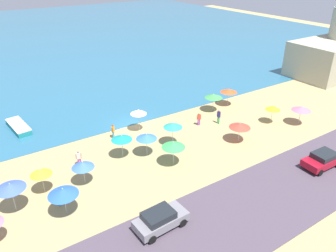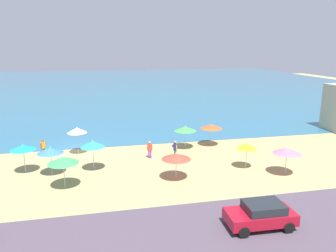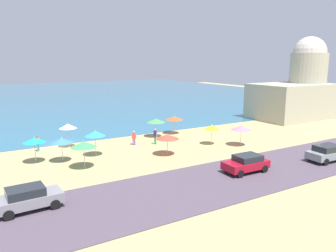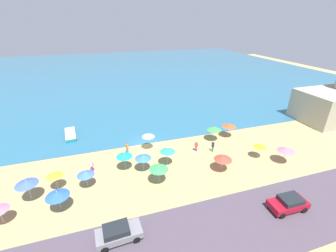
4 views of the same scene
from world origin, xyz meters
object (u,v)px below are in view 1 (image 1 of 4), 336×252
beach_umbrella_13 (173,125)px  skiff_nearshore (18,127)px  beach_umbrella_12 (301,108)px  parked_car_2 (160,219)px  beach_umbrella_9 (138,112)px  beach_umbrella_14 (240,126)px  beach_umbrella_6 (63,192)px  beach_umbrella_2 (146,137)px  bather_3 (113,130)px  beach_umbrella_7 (10,186)px  bather_1 (58,196)px  beach_umbrella_5 (83,165)px  beach_umbrella_8 (214,96)px  beach_umbrella_10 (173,145)px  beach_umbrella_0 (41,172)px  beach_umbrella_3 (273,108)px  bather_0 (79,157)px  bather_4 (219,116)px  parked_car_0 (322,159)px  beach_umbrella_1 (122,138)px  bather_2 (199,118)px  beach_umbrella_4 (229,91)px

beach_umbrella_13 → skiff_nearshore: beach_umbrella_13 is taller
beach_umbrella_12 → parked_car_2: size_ratio=0.58×
beach_umbrella_9 → beach_umbrella_14: beach_umbrella_9 is taller
beach_umbrella_13 → beach_umbrella_6: bearing=-161.7°
beach_umbrella_2 → bather_3: 5.32m
skiff_nearshore → beach_umbrella_2: bearing=-53.0°
beach_umbrella_7 → bather_1: beach_umbrella_7 is taller
beach_umbrella_5 → beach_umbrella_8: 20.19m
beach_umbrella_10 → beach_umbrella_0: bearing=167.6°
parked_car_2 → beach_umbrella_14: bearing=24.2°
beach_umbrella_7 → bather_3: size_ratio=1.58×
beach_umbrella_3 → beach_umbrella_10: beach_umbrella_10 is taller
beach_umbrella_13 → bather_0: 9.91m
bather_3 → beach_umbrella_8: bearing=-2.1°
beach_umbrella_13 → bather_4: 7.53m
beach_umbrella_8 → beach_umbrella_12: beach_umbrella_8 is taller
beach_umbrella_0 → bather_4: size_ratio=1.32×
beach_umbrella_0 → beach_umbrella_9: bearing=23.9°
beach_umbrella_2 → beach_umbrella_5: bearing=-171.1°
beach_umbrella_7 → parked_car_2: 11.66m
parked_car_2 → beach_umbrella_9: bearing=66.9°
beach_umbrella_7 → bather_4: (23.41, 2.81, -1.33)m
beach_umbrella_13 → parked_car_2: bearing=-128.4°
beach_umbrella_3 → parked_car_0: size_ratio=0.58×
beach_umbrella_8 → beach_umbrella_1: bearing=-166.4°
beach_umbrella_2 → bather_2: 8.81m
beach_umbrella_2 → beach_umbrella_12: (18.61, -4.03, -0.05)m
beach_umbrella_4 → beach_umbrella_14: 9.76m
beach_umbrella_10 → bather_1: size_ratio=1.50×
beach_umbrella_5 → bather_3: 8.33m
bather_3 → parked_car_2: (-2.91, -14.33, -0.08)m
beach_umbrella_2 → beach_umbrella_4: 16.11m
beach_umbrella_1 → skiff_nearshore: 14.18m
bather_3 → beach_umbrella_13: bearing=-45.6°
beach_umbrella_14 → bather_1: (-19.35, 0.38, -0.97)m
bather_3 → skiff_nearshore: 11.48m
bather_1 → skiff_nearshore: size_ratio=0.32×
beach_umbrella_7 → beach_umbrella_13: size_ratio=1.00×
beach_umbrella_4 → beach_umbrella_12: beach_umbrella_12 is taller
beach_umbrella_4 → beach_umbrella_5: size_ratio=1.03×
bather_3 → beach_umbrella_0: bearing=-148.8°
beach_umbrella_8 → parked_car_2: size_ratio=0.59×
bather_4 → beach_umbrella_12: bearing=-34.1°
beach_umbrella_7 → bather_4: size_ratio=1.46×
beach_umbrella_2 → beach_umbrella_14: beach_umbrella_2 is taller
beach_umbrella_12 → bather_0: bearing=166.8°
beach_umbrella_0 → skiff_nearshore: 13.38m
beach_umbrella_10 → bather_2: beach_umbrella_10 is taller
parked_car_2 → bather_1: bearing=129.4°
beach_umbrella_12 → bather_4: bearing=145.9°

